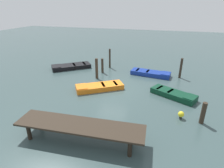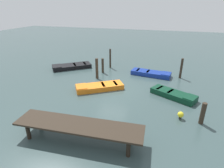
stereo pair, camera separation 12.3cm
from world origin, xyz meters
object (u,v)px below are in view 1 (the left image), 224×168
(mooring_piling_center, at_px, (181,68))
(marker_buoy, at_px, (181,114))
(rowboat_dark_green, at_px, (173,94))
(rowboat_orange, at_px, (99,87))
(mooring_piling_far_left, at_px, (102,66))
(dock_segment, at_px, (80,126))
(mooring_piling_near_left, at_px, (97,69))
(rowboat_black, at_px, (71,66))
(rowboat_blue, at_px, (151,73))
(mooring_piling_far_right, at_px, (110,58))
(mooring_piling_mid_left, at_px, (203,113))

(mooring_piling_center, distance_m, marker_buoy, 7.19)
(rowboat_dark_green, xyz_separation_m, marker_buoy, (-0.42, 2.88, 0.07))
(rowboat_orange, distance_m, rowboat_dark_green, 5.76)
(marker_buoy, bearing_deg, mooring_piling_far_left, -41.16)
(dock_segment, bearing_deg, mooring_piling_near_left, -78.10)
(dock_segment, height_order, rowboat_black, dock_segment)
(rowboat_dark_green, bearing_deg, rowboat_black, -172.85)
(rowboat_blue, height_order, mooring_piling_far_right, mooring_piling_far_right)
(mooring_piling_center, bearing_deg, mooring_piling_far_left, 6.08)
(marker_buoy, bearing_deg, rowboat_blue, -70.15)
(dock_segment, relative_size, mooring_piling_far_right, 3.14)
(mooring_piling_far_left, bearing_deg, rowboat_blue, -172.43)
(rowboat_black, relative_size, marker_buoy, 8.50)
(rowboat_black, relative_size, mooring_piling_far_right, 1.98)
(rowboat_orange, height_order, marker_buoy, marker_buoy)
(rowboat_black, distance_m, marker_buoy, 12.88)
(mooring_piling_far_right, bearing_deg, dock_segment, 100.48)
(rowboat_dark_green, distance_m, mooring_piling_mid_left, 3.42)
(dock_segment, relative_size, rowboat_dark_green, 1.88)
(dock_segment, bearing_deg, mooring_piling_far_left, -80.43)
(rowboat_dark_green, relative_size, mooring_piling_center, 1.83)
(rowboat_black, bearing_deg, rowboat_orange, 100.12)
(rowboat_black, xyz_separation_m, marker_buoy, (-11.01, 6.68, 0.07))
(mooring_piling_far_right, relative_size, mooring_piling_far_left, 1.41)
(rowboat_black, relative_size, mooring_piling_near_left, 2.16)
(rowboat_orange, bearing_deg, rowboat_blue, -162.52)
(rowboat_orange, relative_size, mooring_piling_far_right, 1.86)
(rowboat_black, height_order, mooring_piling_far_right, mooring_piling_far_right)
(rowboat_blue, distance_m, rowboat_black, 8.49)
(rowboat_orange, height_order, mooring_piling_far_left, mooring_piling_far_left)
(mooring_piling_far_right, xyz_separation_m, mooring_piling_center, (-7.21, 0.98, -0.09))
(rowboat_black, distance_m, mooring_piling_far_right, 4.28)
(marker_buoy, bearing_deg, mooring_piling_far_right, -49.02)
(mooring_piling_center, height_order, marker_buoy, mooring_piling_center)
(mooring_piling_near_left, bearing_deg, mooring_piling_far_right, -93.14)
(rowboat_blue, distance_m, mooring_piling_near_left, 5.28)
(rowboat_orange, relative_size, mooring_piling_near_left, 2.03)
(dock_segment, distance_m, mooring_piling_far_right, 11.85)
(dock_segment, distance_m, rowboat_blue, 10.80)
(rowboat_blue, bearing_deg, mooring_piling_mid_left, -54.94)
(mooring_piling_mid_left, relative_size, marker_buoy, 2.77)
(dock_segment, distance_m, mooring_piling_near_left, 8.59)
(rowboat_dark_green, bearing_deg, dock_segment, -98.13)
(rowboat_orange, height_order, mooring_piling_mid_left, mooring_piling_mid_left)
(rowboat_blue, height_order, mooring_piling_center, mooring_piling_center)
(rowboat_orange, bearing_deg, rowboat_dark_green, 150.28)
(rowboat_dark_green, distance_m, rowboat_black, 11.25)
(rowboat_dark_green, xyz_separation_m, mooring_piling_far_right, (6.65, -5.25, 0.82))
(rowboat_blue, bearing_deg, mooring_piling_far_right, 173.87)
(dock_segment, xyz_separation_m, marker_buoy, (-4.91, -3.52, -0.55))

